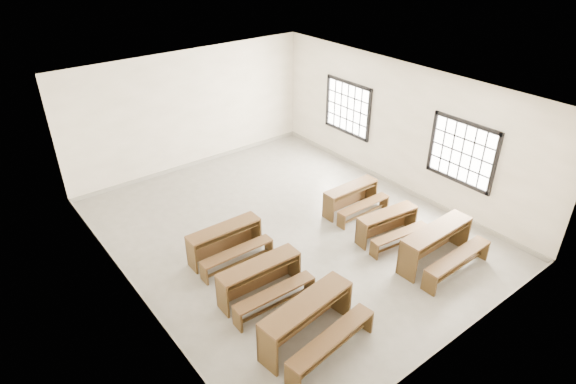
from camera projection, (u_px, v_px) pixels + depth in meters
room at (291, 142)px, 9.73m from camera, size 8.50×8.50×3.20m
desk_set_0 at (309, 320)px, 7.74m from camera, size 1.87×1.13×0.80m
desk_set_1 at (261, 278)px, 8.70m from camera, size 1.62×0.87×0.72m
desk_set_2 at (226, 240)px, 9.73m from camera, size 1.56×0.82×0.70m
desk_set_3 at (438, 243)px, 9.55m from camera, size 1.78×0.94×0.79m
desk_set_4 at (388, 224)px, 10.32m from camera, size 1.50×0.90×0.64m
desk_set_5 at (352, 197)px, 11.30m from camera, size 1.44×0.75×0.65m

